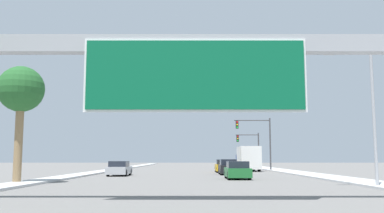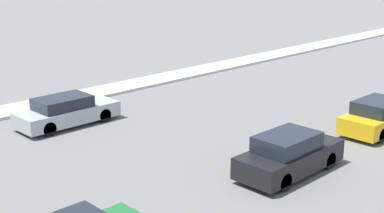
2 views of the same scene
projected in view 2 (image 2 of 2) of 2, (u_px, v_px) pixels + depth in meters
The scene contains 4 objects.
median_strip_left at pixel (252, 60), 39.34m from camera, with size 2.00×120.00×0.15m.
car_mid_center at pixel (289, 155), 19.11m from camera, with size 1.74×4.46×1.54m.
car_far_left at pixel (379, 117), 23.60m from camera, with size 1.74×4.26×1.49m.
car_near_left at pixel (67, 111), 24.54m from camera, with size 1.81×4.69×1.37m.
Camera 2 is at (13.84, 29.72, 7.69)m, focal length 50.00 mm.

